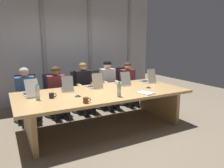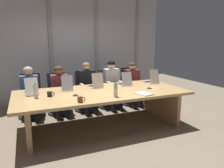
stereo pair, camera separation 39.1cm
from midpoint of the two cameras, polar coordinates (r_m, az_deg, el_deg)
name	(u,v)px [view 2 (the right image)]	position (r m, az deg, el deg)	size (l,w,h in m)	color
ground_plane	(102,126)	(4.33, 0.02, -11.39)	(10.75, 10.75, 0.00)	#7F705B
conference_table	(102,99)	(4.15, 0.03, -4.06)	(3.28, 1.48, 0.73)	tan
curtain_backdrop	(75,48)	(6.14, -8.34, 9.75)	(5.38, 0.17, 3.03)	#B2B2B7
laptop_left_end	(31,90)	(4.13, -18.73, -1.67)	(0.27, 0.50, 0.32)	beige
laptop_left_mid	(67,87)	(4.26, -9.63, -0.84)	(0.26, 0.43, 0.31)	#A8ADB7
laptop_center	(95,85)	(4.44, -2.09, -0.16)	(0.28, 0.41, 0.32)	beige
laptop_right_mid	(124,82)	(4.70, 5.76, 0.39)	(0.26, 0.43, 0.31)	#A8ADB7
laptop_right_end	(151,80)	(5.02, 12.64, 0.93)	(0.23, 0.44, 0.33)	beige
office_chair_left_end	(31,101)	(5.06, -19.00, -4.33)	(0.60, 0.60, 0.96)	#511E19
office_chair_left_mid	(59,98)	(5.13, -12.00, -3.79)	(0.60, 0.60, 0.95)	navy
office_chair_center	(86,95)	(5.29, -5.07, -3.11)	(0.60, 0.60, 0.96)	#2D2D38
office_chair_right_mid	(108,93)	(5.50, 1.07, -2.51)	(0.60, 0.60, 0.95)	#2D2D38
office_chair_right_end	(131,90)	(5.79, 7.10, -1.78)	(0.60, 0.60, 0.98)	#2D2D38
person_left_end	(30,90)	(4.83, -19.34, -1.46)	(0.40, 0.55, 1.15)	#335184
person_left_mid	(60,87)	(4.91, -11.70, -0.89)	(0.41, 0.55, 1.14)	brown
person_center	(88,84)	(5.07, -4.47, -0.05)	(0.41, 0.55, 1.19)	black
person_right_mid	(113,81)	(5.31, 2.25, 0.69)	(0.38, 0.55, 1.21)	silver
person_right_end	(133,81)	(5.59, 7.83, 0.72)	(0.40, 0.56, 1.15)	brown
water_bottle_primary	(36,91)	(3.76, -17.25, -1.90)	(0.07, 0.07, 0.26)	silver
water_bottle_secondary	(116,90)	(3.67, 4.04, -1.69)	(0.07, 0.07, 0.27)	#ADD1B2
coffee_mug_near	(80,99)	(3.37, -5.31, -4.24)	(0.13, 0.08, 0.09)	brown
coffee_mug_far	(50,94)	(3.81, -13.74, -2.71)	(0.13, 0.08, 0.09)	black
conference_mic_left_side	(75,95)	(3.79, -7.05, -2.95)	(0.11, 0.11, 0.04)	black
conference_mic_middle	(149,88)	(4.43, 12.61, -1.05)	(0.11, 0.11, 0.04)	black
spiral_notepad	(144,94)	(3.95, 11.58, -2.65)	(0.30, 0.36, 0.03)	silver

